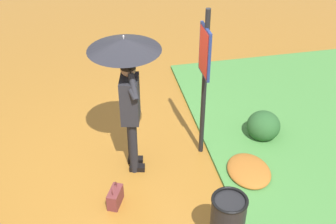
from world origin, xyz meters
The scene contains 7 objects.
ground_plane centered at (0.00, 0.00, 0.00)m, with size 18.00×18.00×0.00m, color #9E6623.
grass_verge centered at (0.61, -3.22, 0.03)m, with size 4.80×4.00×0.05m.
person_with_umbrella centered at (0.25, -0.04, 1.55)m, with size 0.96×0.96×2.04m.
info_sign_post centered at (0.31, -1.11, 1.44)m, with size 0.44×0.07×2.30m.
handbag centered at (-0.53, 0.29, 0.13)m, with size 0.33×0.25×0.37m.
shrub_cluster centered at (0.46, -2.18, 0.22)m, with size 0.58×0.53×0.47m.
leaf_pile_by_bench centered at (-0.36, -1.64, 0.08)m, with size 0.76×0.61×0.17m.
Camera 1 is at (-4.73, 0.46, 4.35)m, focal length 46.95 mm.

